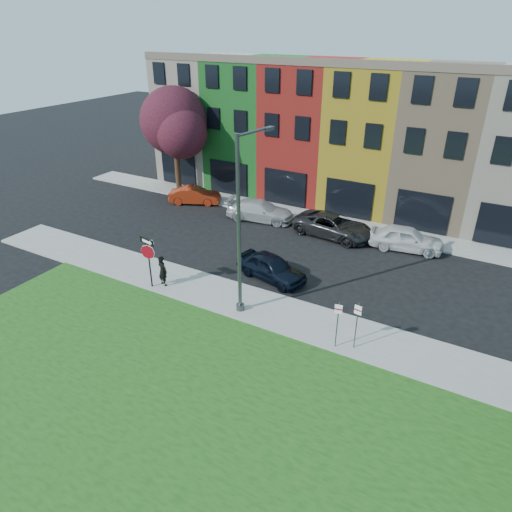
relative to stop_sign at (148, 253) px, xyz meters
The scene contains 15 objects.
ground 6.43m from the stop_sign, 18.05° to the right, with size 120.00×120.00×0.00m, color black.
sidewalk_near 8.11m from the stop_sign, ahead, with size 40.00×3.00×0.12m, color gray.
sidewalk_far 13.57m from the stop_sign, 78.09° to the left, with size 40.00×2.40×0.12m, color gray.
rowhouse_block 19.79m from the stop_sign, 80.39° to the left, with size 30.00×10.12×10.00m.
stop_sign is the anchor object (origin of this frame).
man 1.32m from the stop_sign, 45.54° to the left, with size 0.68×0.52×1.68m, color black.
sedan_near 6.58m from the stop_sign, 38.73° to the left, with size 4.38×2.53×1.40m, color black.
parked_car_red 12.81m from the stop_sign, 115.88° to the left, with size 4.14×2.86×1.29m, color maroon.
parked_car_silver 11.13m from the stop_sign, 87.70° to the left, with size 5.08×2.75×1.40m, color #B3B4B9.
parked_car_dark 12.55m from the stop_sign, 61.50° to the left, with size 5.48×2.97×1.46m, color black.
parked_car_white 15.51m from the stop_sign, 46.88° to the left, with size 4.62×2.40×1.50m, color silver.
street_lamp 5.75m from the stop_sign, ahead, with size 0.71×2.56×8.46m.
parking_sign_a 10.25m from the stop_sign, ahead, with size 0.32×0.11×2.24m.
parking_sign_b 10.98m from the stop_sign, ahead, with size 0.32×0.10×2.25m.
tree_purple 15.58m from the stop_sign, 122.08° to the left, with size 6.17×5.40×8.26m.
Camera 1 is at (9.20, -13.45, 12.57)m, focal length 32.00 mm.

